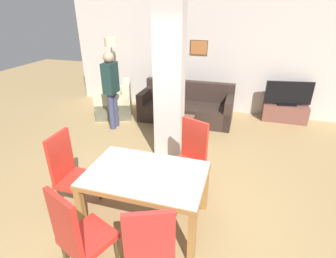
{
  "coord_description": "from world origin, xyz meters",
  "views": [
    {
      "loc": [
        1.01,
        -2.43,
        2.58
      ],
      "look_at": [
        0.0,
        0.94,
        0.9
      ],
      "focal_mm": 28.0,
      "sensor_mm": 36.0,
      "label": 1
    }
  ],
  "objects": [
    {
      "name": "sofa",
      "position": [
        -0.28,
        3.42,
        0.3
      ],
      "size": [
        2.19,
        0.9,
        0.89
      ],
      "rotation": [
        0.0,
        0.0,
        3.14
      ],
      "color": "#332620",
      "rests_on": "ground_plane"
    },
    {
      "name": "armchair",
      "position": [
        -2.05,
        3.19,
        0.3
      ],
      "size": [
        1.11,
        1.11,
        0.86
      ],
      "rotation": [
        0.0,
        0.0,
        1.96
      ],
      "color": "beige",
      "rests_on": "ground_plane"
    },
    {
      "name": "coffee_table",
      "position": [
        -0.28,
        2.5,
        0.21
      ],
      "size": [
        0.68,
        0.5,
        0.42
      ],
      "color": "brown",
      "rests_on": "ground_plane"
    },
    {
      "name": "back_wall",
      "position": [
        -0.0,
        4.29,
        1.35
      ],
      "size": [
        7.2,
        0.09,
        2.7
      ],
      "color": "beige",
      "rests_on": "ground_plane"
    },
    {
      "name": "tv_screen",
      "position": [
        2.03,
        4.01,
        0.68
      ],
      "size": [
        1.06,
        0.27,
        0.57
      ],
      "rotation": [
        0.0,
        0.0,
        3.31
      ],
      "color": "black",
      "rests_on": "tv_stand"
    },
    {
      "name": "divider_pillar",
      "position": [
        -0.21,
        1.72,
        1.35
      ],
      "size": [
        0.48,
        0.31,
        2.7
      ],
      "color": "beige",
      "rests_on": "ground_plane"
    },
    {
      "name": "ground_plane",
      "position": [
        0.0,
        0.0,
        0.0
      ],
      "size": [
        18.0,
        18.0,
        0.0
      ],
      "primitive_type": "plane",
      "color": "tan"
    },
    {
      "name": "standing_person",
      "position": [
        -1.75,
        2.5,
        0.99
      ],
      "size": [
        0.22,
        0.38,
        1.7
      ],
      "rotation": [
        0.0,
        0.0,
        -1.57
      ],
      "color": "#3A3F5C",
      "rests_on": "ground_plane"
    },
    {
      "name": "tv_stand",
      "position": [
        2.03,
        4.01,
        0.2
      ],
      "size": [
        1.01,
        0.4,
        0.41
      ],
      "color": "brown",
      "rests_on": "ground_plane"
    },
    {
      "name": "bottle",
      "position": [
        -0.25,
        2.37,
        0.52
      ],
      "size": [
        0.07,
        0.07,
        0.26
      ],
      "color": "#4C2D14",
      "rests_on": "coffee_table"
    },
    {
      "name": "dining_chair_near_right",
      "position": [
        0.36,
        -0.86,
        0.57
      ],
      "size": [
        0.6,
        0.6,
        1.09
      ],
      "rotation": [
        0.0,
        0.0,
        0.4
      ],
      "color": "red",
      "rests_on": "ground_plane"
    },
    {
      "name": "dining_table",
      "position": [
        0.0,
        0.0,
        0.59
      ],
      "size": [
        1.45,
        0.95,
        0.75
      ],
      "color": "#9F6F39",
      "rests_on": "ground_plane"
    },
    {
      "name": "dining_chair_far_right",
      "position": [
        0.36,
        0.85,
        0.57
      ],
      "size": [
        0.6,
        0.6,
        1.09
      ],
      "rotation": [
        0.0,
        0.0,
        2.74
      ],
      "color": "red",
      "rests_on": "ground_plane"
    },
    {
      "name": "floor_lamp",
      "position": [
        -2.35,
        3.77,
        1.54
      ],
      "size": [
        0.32,
        0.32,
        1.83
      ],
      "color": "#B7B7BC",
      "rests_on": "ground_plane"
    },
    {
      "name": "dining_chair_head_left",
      "position": [
        -1.09,
        0.0,
        0.57
      ],
      "size": [
        0.46,
        0.46,
        1.09
      ],
      "rotation": [
        0.0,
        0.0,
        -1.57
      ],
      "color": "red",
      "rests_on": "ground_plane"
    },
    {
      "name": "dining_chair_near_left",
      "position": [
        -0.36,
        -0.9,
        0.57
      ],
      "size": [
        0.6,
        0.6,
        1.09
      ],
      "rotation": [
        0.0,
        0.0,
        -0.38
      ],
      "color": "red",
      "rests_on": "ground_plane"
    }
  ]
}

